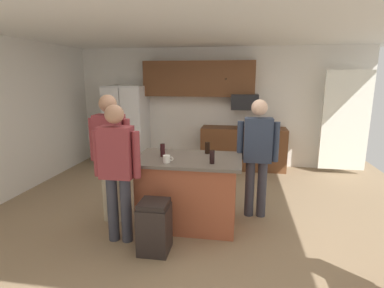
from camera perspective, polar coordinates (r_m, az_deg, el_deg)
name	(u,v)px	position (r m, az deg, el deg)	size (l,w,h in m)	color
floor	(200,215)	(4.52, 1.49, -13.23)	(7.04, 7.04, 0.00)	#937A5B
ceiling	(201,26)	(4.13, 1.71, 21.38)	(7.04, 7.04, 0.00)	white
back_wall	(217,107)	(6.89, 4.80, 6.92)	(6.40, 0.10, 2.60)	white
french_door_window_panel	(345,121)	(6.81, 26.88, 3.86)	(0.90, 0.06, 2.00)	white
cabinet_run_upper	(199,79)	(6.71, 1.27, 12.16)	(2.40, 0.38, 0.75)	brown
cabinet_run_lower	(243,148)	(6.69, 9.57, -0.76)	(1.80, 0.63, 0.90)	brown
refrigerator	(127,126)	(6.99, -12.15, 3.36)	(0.86, 0.76, 1.78)	white
microwave_over_range	(245,102)	(6.56, 9.89, 7.82)	(0.56, 0.40, 0.32)	black
kitchen_island	(188,191)	(4.10, -0.69, -8.81)	(1.39, 0.89, 0.93)	#AD5638
person_guest_by_door	(110,150)	(4.18, -15.09, -1.09)	(0.57, 0.23, 1.74)	tan
person_elder_center	(257,151)	(4.29, 12.21, -1.26)	(0.57, 0.22, 1.67)	#383842
person_host_foreground	(117,165)	(3.64, -13.91, -3.88)	(0.57, 0.22, 1.66)	#383842
glass_pilsner	(163,150)	(4.02, -5.54, -1.17)	(0.06, 0.06, 0.17)	#321416
mug_blue_stoneware	(167,159)	(3.74, -4.77, -2.81)	(0.13, 0.09, 0.09)	white
tumbler_amber	(207,148)	(4.17, 2.90, -0.73)	(0.07, 0.07, 0.16)	black
glass_dark_ale	(212,157)	(3.69, 3.79, -2.44)	(0.06, 0.06, 0.16)	black
trash_bin	(154,227)	(3.58, -7.08, -15.21)	(0.34, 0.34, 0.61)	black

